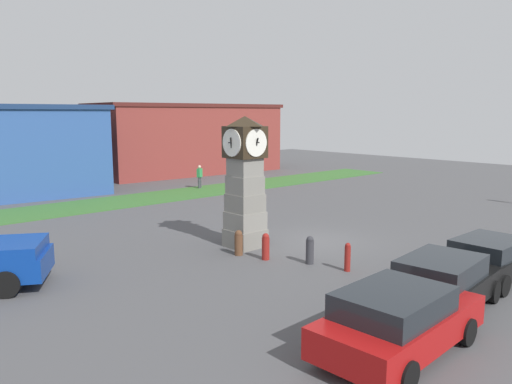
{
  "coord_description": "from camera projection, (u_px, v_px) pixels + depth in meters",
  "views": [
    {
      "loc": [
        -15.35,
        -13.27,
        5.25
      ],
      "look_at": [
        -1.1,
        2.54,
        1.88
      ],
      "focal_mm": 35.0,
      "sensor_mm": 36.0,
      "label": 1
    }
  ],
  "objects": [
    {
      "name": "car_near_tower",
      "position": [
        443.0,
        282.0,
        13.4
      ],
      "size": [
        4.47,
        2.32,
        1.49
      ],
      "color": "black",
      "rests_on": "ground_plane"
    },
    {
      "name": "car_by_building",
      "position": [
        491.0,
        258.0,
        15.78
      ],
      "size": [
        4.11,
        1.95,
        1.39
      ],
      "color": "black",
      "rests_on": "ground_plane"
    },
    {
      "name": "car_navy_sedan",
      "position": [
        398.0,
        320.0,
        10.93
      ],
      "size": [
        4.55,
        2.24,
        1.52
      ],
      "color": "#A51111",
      "rests_on": "ground_plane"
    },
    {
      "name": "bollard_end_row",
      "position": [
        348.0,
        257.0,
        16.7
      ],
      "size": [
        0.2,
        0.2,
        0.98
      ],
      "color": "maroon",
      "rests_on": "ground_plane"
    },
    {
      "name": "bollard_far_row",
      "position": [
        310.0,
        250.0,
        17.52
      ],
      "size": [
        0.28,
        0.28,
        1.0
      ],
      "color": "#333338",
      "rests_on": "ground_plane"
    },
    {
      "name": "bollard_near_tower",
      "position": [
        239.0,
        242.0,
        18.6
      ],
      "size": [
        0.31,
        0.31,
        0.95
      ],
      "color": "brown",
      "rests_on": "ground_plane"
    },
    {
      "name": "grass_verge_far",
      "position": [
        142.0,
        199.0,
        30.74
      ],
      "size": [
        45.7,
        4.14,
        0.04
      ],
      "primitive_type": "cube",
      "color": "#386B2D",
      "rests_on": "ground_plane"
    },
    {
      "name": "storefront_low_left",
      "position": [
        187.0,
        138.0,
        44.31
      ],
      "size": [
        16.89,
        7.96,
        6.05
      ],
      "color": "maroon",
      "rests_on": "ground_plane"
    },
    {
      "name": "clock_tower",
      "position": [
        245.0,
        182.0,
        19.46
      ],
      "size": [
        1.62,
        1.69,
        5.15
      ],
      "color": "slate",
      "rests_on": "ground_plane"
    },
    {
      "name": "pedestrian_near_bench",
      "position": [
        200.0,
        175.0,
        34.95
      ],
      "size": [
        0.46,
        0.38,
        1.65
      ],
      "color": "#3F3F47",
      "rests_on": "ground_plane"
    },
    {
      "name": "ground_plane",
      "position": [
        317.0,
        241.0,
        20.71
      ],
      "size": [
        76.16,
        76.16,
        0.0
      ],
      "primitive_type": "plane",
      "color": "#4C4C4F"
    },
    {
      "name": "bollard_mid_row",
      "position": [
        266.0,
        246.0,
        18.02
      ],
      "size": [
        0.28,
        0.28,
        0.98
      ],
      "color": "maroon",
      "rests_on": "ground_plane"
    }
  ]
}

